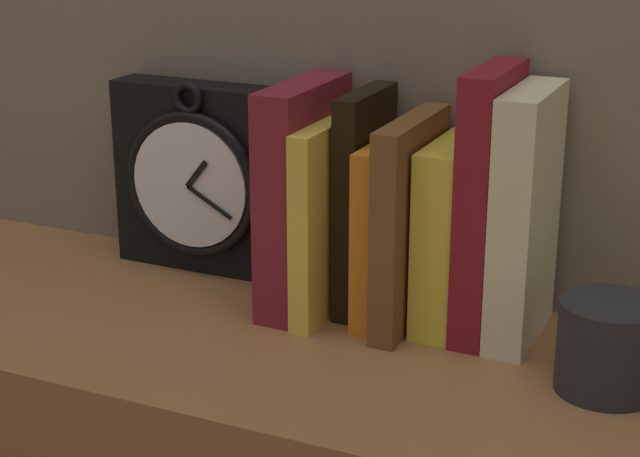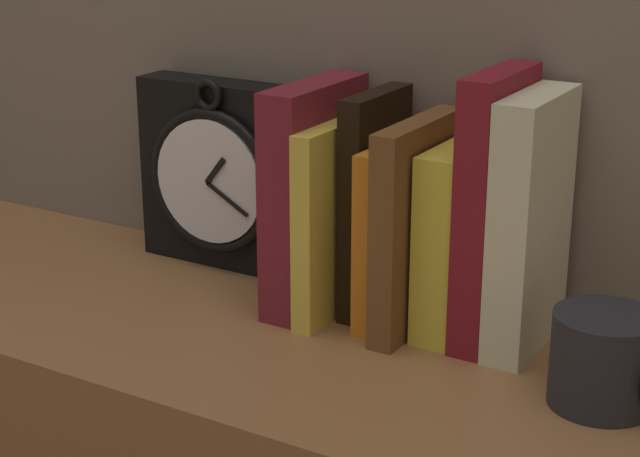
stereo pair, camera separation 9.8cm
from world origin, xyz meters
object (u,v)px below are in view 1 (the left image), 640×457
(book_slot3_orange, at_px, (386,229))
(mug, at_px, (612,347))
(clock, at_px, (203,178))
(book_slot6_maroon, at_px, (488,203))
(book_slot7_cream, at_px, (525,217))
(book_slot1_yellow, at_px, (331,217))
(book_slot4_brown, at_px, (410,223))
(book_slot2_black, at_px, (364,201))
(book_slot5_yellow, at_px, (450,235))
(book_slot0_maroon, at_px, (303,196))

(book_slot3_orange, xyz_separation_m, mug, (0.24, -0.08, -0.05))
(clock, distance_m, book_slot6_maroon, 0.33)
(book_slot7_cream, relative_size, mug, 2.56)
(book_slot1_yellow, bearing_deg, book_slot7_cream, 4.10)
(book_slot6_maroon, height_order, mug, book_slot6_maroon)
(clock, bearing_deg, book_slot3_orange, -8.81)
(book_slot3_orange, bearing_deg, book_slot4_brown, -18.63)
(book_slot4_brown, bearing_deg, book_slot1_yellow, -178.81)
(book_slot7_cream, bearing_deg, book_slot2_black, 177.48)
(book_slot4_brown, height_order, book_slot5_yellow, book_slot4_brown)
(clock, distance_m, book_slot1_yellow, 0.18)
(book_slot1_yellow, height_order, book_slot2_black, book_slot2_black)
(book_slot0_maroon, relative_size, book_slot2_black, 1.03)
(book_slot2_black, xyz_separation_m, book_slot6_maroon, (0.13, -0.01, 0.02))
(book_slot6_maroon, distance_m, mug, 0.18)
(book_slot2_black, bearing_deg, mug, -17.87)
(clock, height_order, book_slot2_black, book_slot2_black)
(book_slot4_brown, bearing_deg, book_slot6_maroon, 9.79)
(book_slot1_yellow, distance_m, book_slot6_maroon, 0.16)
(book_slot0_maroon, relative_size, book_slot3_orange, 1.28)
(book_slot0_maroon, relative_size, book_slot5_yellow, 1.26)
(book_slot6_maroon, bearing_deg, book_slot4_brown, -170.21)
(book_slot1_yellow, height_order, book_slot3_orange, book_slot1_yellow)
(clock, relative_size, book_slot4_brown, 1.05)
(book_slot3_orange, bearing_deg, book_slot0_maroon, -174.24)
(mug, bearing_deg, book_slot3_orange, 162.33)
(book_slot1_yellow, height_order, book_slot5_yellow, book_slot1_yellow)
(book_slot0_maroon, bearing_deg, clock, 162.85)
(book_slot4_brown, relative_size, book_slot7_cream, 0.86)
(book_slot0_maroon, distance_m, book_slot4_brown, 0.12)
(book_slot2_black, height_order, book_slot5_yellow, book_slot2_black)
(book_slot7_cream, bearing_deg, clock, 174.85)
(book_slot5_yellow, bearing_deg, book_slot0_maroon, -174.85)
(book_slot4_brown, bearing_deg, book_slot7_cream, 6.29)
(clock, height_order, book_slot4_brown, clock)
(book_slot3_orange, bearing_deg, clock, 171.19)
(clock, height_order, book_slot3_orange, clock)
(book_slot4_brown, xyz_separation_m, book_slot7_cream, (0.11, 0.01, 0.02))
(book_slot5_yellow, bearing_deg, book_slot6_maroon, -2.57)
(book_slot3_orange, height_order, book_slot4_brown, book_slot4_brown)
(book_slot1_yellow, height_order, book_slot4_brown, book_slot4_brown)
(mug, bearing_deg, book_slot0_maroon, 168.32)
(mug, bearing_deg, book_slot4_brown, 162.46)
(book_slot0_maroon, height_order, book_slot7_cream, book_slot7_cream)
(book_slot6_maroon, bearing_deg, book_slot3_orange, -178.19)
(clock, height_order, book_slot5_yellow, clock)
(book_slot1_yellow, height_order, mug, book_slot1_yellow)
(book_slot4_brown, relative_size, book_slot6_maroon, 0.80)
(mug, bearing_deg, book_slot7_cream, 142.12)
(book_slot3_orange, relative_size, book_slot6_maroon, 0.70)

